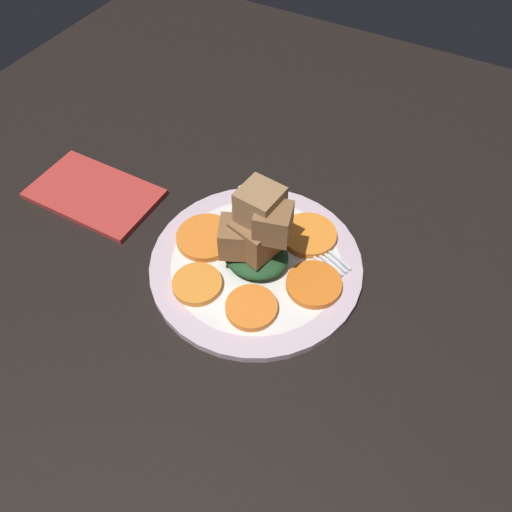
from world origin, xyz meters
TOP-DOWN VIEW (x-y plane):
  - table_slab at (0.00, 0.00)cm, footprint 120.00×120.00cm
  - plate at (0.00, 0.00)cm, footprint 25.63×25.63cm
  - carrot_slice_0 at (3.15, -6.57)cm, footprint 7.11×7.11cm
  - carrot_slice_1 at (7.09, 0.30)cm, footprint 7.34×7.34cm
  - carrot_slice_2 at (4.19, 6.46)cm, footprint 5.76×5.76cm
  - carrot_slice_3 at (-2.84, 6.22)cm, footprint 5.83×5.83cm
  - carrot_slice_4 at (-7.59, -0.31)cm, footprint 6.45×6.45cm
  - carrot_slice_5 at (-3.93, -6.51)cm, footprint 6.91×6.91cm
  - center_pile at (0.12, 0.09)cm, footprint 8.96×7.13cm
  - fork at (-1.58, -6.50)cm, footprint 18.67×8.62cm
  - napkin at (25.19, -0.07)cm, footprint 17.18×10.31cm

SIDE VIEW (x-z plane):
  - table_slab at x=0.00cm, z-range 0.00..2.00cm
  - napkin at x=25.19cm, z-range 2.00..2.80cm
  - plate at x=0.00cm, z-range 1.99..3.04cm
  - fork at x=-1.58cm, z-range 3.10..3.50cm
  - carrot_slice_0 at x=3.15cm, z-range 3.10..3.92cm
  - carrot_slice_1 at x=7.09cm, z-range 3.10..3.92cm
  - carrot_slice_2 at x=4.19cm, z-range 3.10..3.92cm
  - carrot_slice_3 at x=-2.84cm, z-range 3.10..3.92cm
  - carrot_slice_4 at x=-7.59cm, z-range 3.10..3.92cm
  - carrot_slice_5 at x=-3.93cm, z-range 3.10..3.92cm
  - center_pile at x=0.12cm, z-range 2.32..13.23cm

